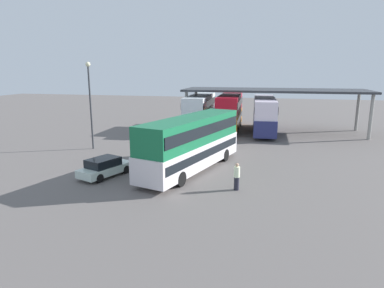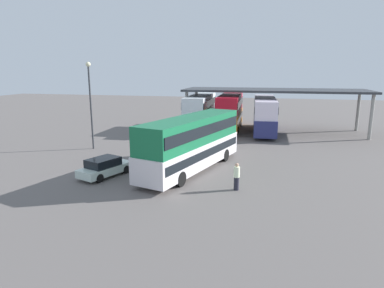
{
  "view_description": "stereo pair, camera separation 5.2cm",
  "coord_description": "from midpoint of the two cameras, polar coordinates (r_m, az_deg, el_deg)",
  "views": [
    {
      "loc": [
        6.49,
        -21.15,
        7.4
      ],
      "look_at": [
        0.89,
        2.47,
        2.0
      ],
      "focal_mm": 31.42,
      "sensor_mm": 36.0,
      "label": 1
    },
    {
      "loc": [
        6.54,
        -21.14,
        7.4
      ],
      "look_at": [
        0.89,
        2.47,
        2.0
      ],
      "focal_mm": 31.42,
      "sensor_mm": 36.0,
      "label": 2
    }
  ],
  "objects": [
    {
      "name": "double_decker_mid_row",
      "position": [
        42.03,
        6.5,
        5.6
      ],
      "size": [
        2.88,
        10.25,
        4.35
      ],
      "rotation": [
        0.0,
        0.0,
        1.6
      ],
      "color": "orange",
      "rests_on": "ground_plane"
    },
    {
      "name": "lamppost_tall",
      "position": [
        32.7,
        -16.86,
        7.91
      ],
      "size": [
        0.44,
        0.44,
        8.07
      ],
      "color": "#33353A",
      "rests_on": "ground_plane"
    },
    {
      "name": "double_decker_near_canopy",
      "position": [
        42.59,
        1.45,
        5.71
      ],
      "size": [
        2.99,
        11.0,
        4.26
      ],
      "rotation": [
        0.0,
        0.0,
        1.61
      ],
      "color": "navy",
      "rests_on": "ground_plane"
    },
    {
      "name": "pedestrian_waiting",
      "position": [
        21.19,
        7.65,
        -5.5
      ],
      "size": [
        0.38,
        0.38,
        1.75
      ],
      "rotation": [
        0.0,
        0.0,
        1.43
      ],
      "color": "#262633",
      "rests_on": "ground_plane"
    },
    {
      "name": "double_decker_far_right",
      "position": [
        40.95,
        12.24,
        5.05
      ],
      "size": [
        3.05,
        11.3,
        4.12
      ],
      "rotation": [
        0.0,
        0.0,
        1.63
      ],
      "color": "navy",
      "rests_on": "ground_plane"
    },
    {
      "name": "parked_hatchback",
      "position": [
        24.5,
        -14.51,
        -3.81
      ],
      "size": [
        2.92,
        4.28,
        1.35
      ],
      "rotation": [
        0.0,
        0.0,
        1.21
      ],
      "color": "silver",
      "rests_on": "ground_plane"
    },
    {
      "name": "ground_plane",
      "position": [
        23.33,
        -3.5,
        -5.98
      ],
      "size": [
        140.0,
        140.0,
        0.0
      ],
      "primitive_type": "plane",
      "color": "#635D5A"
    },
    {
      "name": "double_decker_main",
      "position": [
        24.83,
        0.07,
        0.48
      ],
      "size": [
        5.57,
        11.67,
        4.02
      ],
      "rotation": [
        0.0,
        0.0,
        1.29
      ],
      "color": "silver",
      "rests_on": "ground_plane"
    },
    {
      "name": "depot_canopy",
      "position": [
        41.62,
        13.87,
        8.61
      ],
      "size": [
        21.51,
        7.11,
        5.1
      ],
      "rotation": [
        0.0,
        0.0,
        0.02
      ],
      "color": "#33353A",
      "rests_on": "ground_plane"
    }
  ]
}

